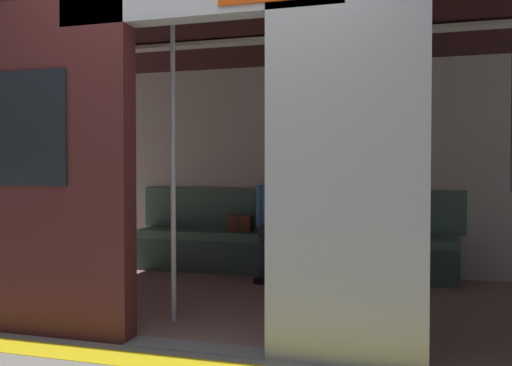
# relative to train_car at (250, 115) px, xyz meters

# --- Properties ---
(ground_plane) EXTENTS (60.00, 60.00, 0.00)m
(ground_plane) POSITION_rel_train_car_xyz_m (-0.06, 1.28, -1.56)
(ground_plane) COLOR gray
(platform_edge_strip) EXTENTS (8.00, 0.24, 0.01)m
(platform_edge_strip) POSITION_rel_train_car_xyz_m (-0.06, 1.58, -1.56)
(platform_edge_strip) COLOR yellow
(platform_edge_strip) RESTS_ON ground_plane
(train_car) EXTENTS (6.40, 2.93, 2.35)m
(train_car) POSITION_rel_train_car_xyz_m (0.00, 0.00, 0.00)
(train_car) COLOR #ADAFB5
(train_car) RESTS_ON ground_plane
(bench_seat) EXTENTS (3.36, 0.44, 0.44)m
(bench_seat) POSITION_rel_train_car_xyz_m (-0.06, -1.13, -1.22)
(bench_seat) COLOR #4C7566
(bench_seat) RESTS_ON ground_plane
(person_seated) EXTENTS (0.55, 0.68, 1.17)m
(person_seated) POSITION_rel_train_car_xyz_m (0.00, -1.08, -0.90)
(person_seated) COLOR #4C8CC6
(person_seated) RESTS_ON ground_plane
(handbag) EXTENTS (0.26, 0.15, 0.17)m
(handbag) POSITION_rel_train_car_xyz_m (0.47, -1.17, -1.03)
(handbag) COLOR brown
(handbag) RESTS_ON bench_seat
(book) EXTENTS (0.23, 0.26, 0.03)m
(book) POSITION_rel_train_car_xyz_m (-0.38, -1.22, -1.10)
(book) COLOR #26598C
(book) RESTS_ON bench_seat
(grab_pole_door) EXTENTS (0.04, 0.04, 2.21)m
(grab_pole_door) POSITION_rel_train_car_xyz_m (0.34, 0.77, -0.46)
(grab_pole_door) COLOR silver
(grab_pole_door) RESTS_ON ground_plane
(grab_pole_far) EXTENTS (0.04, 0.04, 2.21)m
(grab_pole_far) POSITION_rel_train_car_xyz_m (-0.45, 0.72, -0.46)
(grab_pole_far) COLOR silver
(grab_pole_far) RESTS_ON ground_plane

